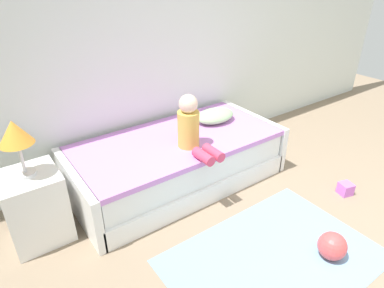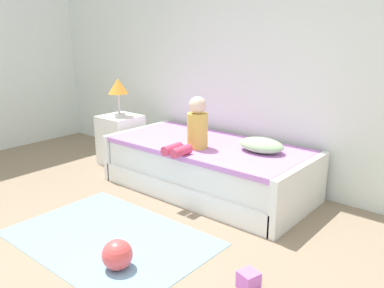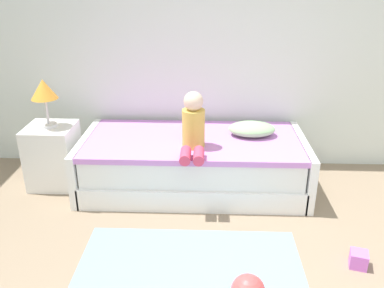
% 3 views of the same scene
% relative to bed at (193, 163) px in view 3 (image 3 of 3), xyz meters
% --- Properties ---
extents(wall_rear, '(7.20, 0.10, 2.90)m').
position_rel_bed_xyz_m(wall_rear, '(0.50, 0.60, 1.20)').
color(wall_rear, silver).
rests_on(wall_rear, ground).
extents(bed, '(2.11, 1.00, 0.50)m').
position_rel_bed_xyz_m(bed, '(0.00, 0.00, 0.00)').
color(bed, white).
rests_on(bed, ground).
extents(nightstand, '(0.44, 0.44, 0.60)m').
position_rel_bed_xyz_m(nightstand, '(-1.35, -0.00, 0.05)').
color(nightstand, white).
rests_on(nightstand, ground).
extents(table_lamp, '(0.24, 0.24, 0.45)m').
position_rel_bed_xyz_m(table_lamp, '(-1.35, -0.00, 0.69)').
color(table_lamp, silver).
rests_on(table_lamp, nightstand).
extents(child_figure, '(0.20, 0.51, 0.50)m').
position_rel_bed_xyz_m(child_figure, '(0.01, -0.23, 0.46)').
color(child_figure, gold).
rests_on(child_figure, bed).
extents(pillow, '(0.44, 0.30, 0.13)m').
position_rel_bed_xyz_m(pillow, '(0.55, 0.10, 0.32)').
color(pillow, '#99CC8C').
rests_on(pillow, bed).
extents(area_rug, '(1.60, 1.10, 0.01)m').
position_rel_bed_xyz_m(area_rug, '(0.02, -1.30, -0.24)').
color(area_rug, '#7AA8CC').
rests_on(area_rug, ground).
extents(toy_block, '(0.14, 0.14, 0.12)m').
position_rel_bed_xyz_m(toy_block, '(1.22, -1.13, -0.19)').
color(toy_block, '#CC66D8').
rests_on(toy_block, ground).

